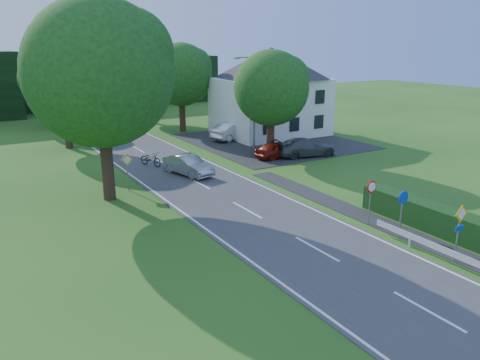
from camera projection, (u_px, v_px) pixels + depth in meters
road at (229, 200)px, 27.89m from camera, size 7.00×80.00×0.04m
parking_pad at (270, 141)px, 44.50m from camera, size 14.00×16.00×0.04m
line_edge_left at (179, 210)px, 26.27m from camera, size 0.12×80.00×0.01m
line_edge_right at (274, 191)px, 29.49m from camera, size 0.12×80.00×0.01m
line_centre at (229, 200)px, 27.88m from camera, size 0.12×80.00×0.01m
tree_main at (102, 102)px, 26.54m from camera, size 9.40×9.40×11.64m
tree_left_far at (64, 99)px, 40.60m from camera, size 7.00×7.00×8.58m
tree_right_far at (181, 88)px, 48.12m from camera, size 7.40×7.40×9.09m
tree_left_back at (47, 90)px, 50.77m from camera, size 6.60×6.60×8.07m
tree_right_back at (145, 89)px, 54.41m from camera, size 6.20×6.20×7.56m
tree_right_mid at (271, 104)px, 37.45m from camera, size 7.00×7.00×8.58m
treeline_right at (120, 82)px, 68.61m from camera, size 30.00×5.00×7.00m
house_white at (271, 91)px, 46.71m from camera, size 10.60×8.40×8.60m
streetlight at (253, 100)px, 38.83m from camera, size 2.03×0.18×8.00m
sign_priority_right at (460, 223)px, 19.65m from camera, size 0.78×0.09×2.59m
sign_roundabout at (402, 205)px, 22.15m from camera, size 0.64×0.08×2.37m
sign_speed_limit at (371, 192)px, 23.76m from camera, size 0.64×0.11×2.37m
sign_priority_left at (127, 165)px, 29.26m from camera, size 0.78×0.09×2.44m
moving_car at (188, 165)px, 33.05m from camera, size 2.46×4.45×1.39m
motorcycle at (151, 159)px, 35.43m from camera, size 1.51×2.19×1.09m
parked_car_red at (277, 150)px, 37.97m from camera, size 3.99×1.92×1.31m
parked_car_silver_a at (234, 131)px, 45.01m from camera, size 5.20×2.97×1.62m
parked_car_grey at (305, 147)px, 38.45m from camera, size 5.40×3.02×1.48m
parked_car_silver_b at (313, 127)px, 48.12m from camera, size 4.86×3.25×1.24m
parasol at (252, 130)px, 45.49m from camera, size 2.29×2.32×1.70m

